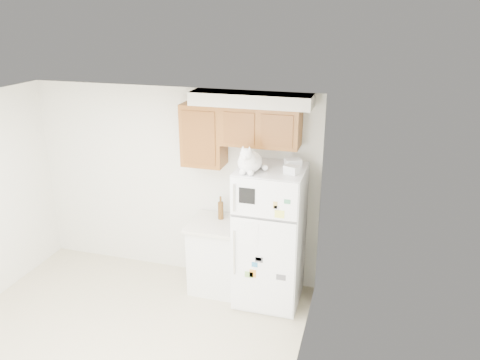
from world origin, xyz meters
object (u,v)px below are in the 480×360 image
at_px(storage_box_front, 292,170).
at_px(cat, 249,161).
at_px(bottle_amber, 221,208).
at_px(refrigerator, 270,237).
at_px(storage_box_back, 293,163).
at_px(bottle_green, 221,206).
at_px(base_counter, 217,255).

bearing_deg(storage_box_front, cat, -148.60).
bearing_deg(bottle_amber, refrigerator, -14.82).
bearing_deg(bottle_amber, storage_box_front, -16.73).
xyz_separation_m(cat, bottle_amber, (-0.46, 0.36, -0.76)).
height_order(storage_box_back, bottle_green, storage_box_back).
bearing_deg(storage_box_back, bottle_amber, 152.29).
bearing_deg(cat, base_counter, 152.02).
bearing_deg(bottle_amber, base_counter, -103.00).
bearing_deg(storage_box_front, bottle_green, 179.85).
bearing_deg(cat, bottle_amber, 141.96).
height_order(storage_box_back, bottle_amber, storage_box_back).
distance_m(bottle_green, bottle_amber, 0.09).
relative_size(base_counter, storage_box_back, 5.11).
relative_size(base_counter, cat, 1.93).
relative_size(refrigerator, bottle_green, 6.50).
xyz_separation_m(cat, bottle_green, (-0.48, 0.44, -0.77)).
xyz_separation_m(storage_box_front, bottle_green, (-0.94, 0.36, -0.69)).
xyz_separation_m(base_counter, storage_box_back, (0.91, 0.04, 1.29)).
relative_size(refrigerator, storage_box_back, 9.44).
distance_m(storage_box_front, bottle_amber, 1.17).
relative_size(base_counter, bottle_green, 3.52).
bearing_deg(storage_box_front, storage_box_back, 116.71).
relative_size(refrigerator, base_counter, 1.85).
bearing_deg(base_counter, storage_box_front, -10.38).
height_order(storage_box_front, bottle_amber, storage_box_front).
height_order(refrigerator, bottle_green, refrigerator).
distance_m(refrigerator, storage_box_front, 0.93).
bearing_deg(storage_box_back, base_counter, 158.83).
relative_size(refrigerator, bottle_amber, 5.67).
bearing_deg(base_counter, refrigerator, -6.09).
height_order(bottle_green, bottle_amber, bottle_amber).
distance_m(base_counter, cat, 1.47).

